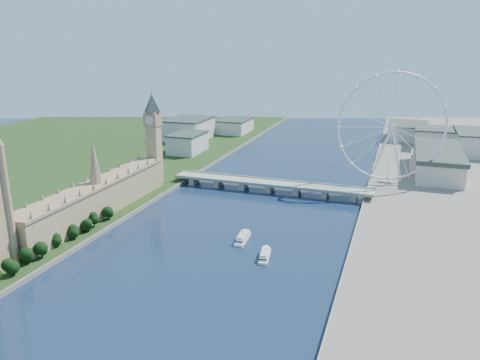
% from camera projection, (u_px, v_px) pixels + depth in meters
% --- Properties ---
extents(ground, '(2000.00, 2000.00, 0.00)m').
position_uv_depth(ground, '(112.00, 359.00, 238.49)').
color(ground, '#1B354B').
rests_on(ground, ground).
extents(tree_row, '(9.03, 201.03, 20.88)m').
position_uv_depth(tree_row, '(28.00, 258.00, 331.38)').
color(tree_row, black).
rests_on(tree_row, ground).
extents(parliament_range, '(24.00, 200.00, 70.00)m').
position_uv_depth(parliament_range, '(97.00, 198.00, 427.67)').
color(parliament_range, tan).
rests_on(parliament_range, ground).
extents(big_ben, '(20.02, 20.02, 110.00)m').
position_uv_depth(big_ben, '(153.00, 127.00, 512.00)').
color(big_ben, tan).
rests_on(big_ben, ground).
extents(westminster_bridge, '(220.00, 22.00, 9.50)m').
position_uv_depth(westminster_bridge, '(270.00, 185.00, 508.52)').
color(westminster_bridge, gray).
rests_on(westminster_bridge, ground).
extents(london_eye, '(113.60, 39.12, 124.30)m').
position_uv_depth(london_eye, '(392.00, 128.00, 503.50)').
color(london_eye, silver).
rests_on(london_eye, ground).
extents(county_hall, '(54.00, 144.00, 35.00)m').
position_uv_depth(county_hall, '(436.00, 175.00, 573.10)').
color(county_hall, beige).
rests_on(county_hall, ground).
extents(city_skyline, '(505.00, 280.00, 32.00)m').
position_uv_depth(city_skyline, '(339.00, 135.00, 728.98)').
color(city_skyline, beige).
rests_on(city_skyline, ground).
extents(tour_boat_near, '(9.43, 29.86, 6.50)m').
position_uv_depth(tour_boat_near, '(242.00, 241.00, 381.40)').
color(tour_boat_near, white).
rests_on(tour_boat_near, ground).
extents(tour_boat_far, '(11.61, 28.87, 6.19)m').
position_uv_depth(tour_boat_far, '(265.00, 258.00, 350.98)').
color(tour_boat_far, '#ECF2CD').
rests_on(tour_boat_far, ground).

